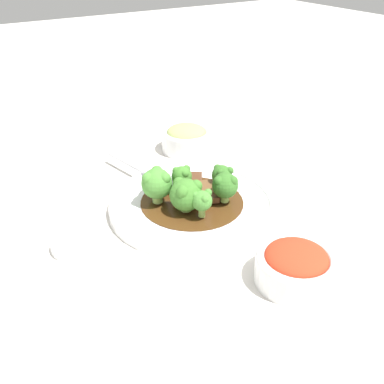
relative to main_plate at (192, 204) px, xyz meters
name	(u,v)px	position (x,y,z in m)	size (l,w,h in m)	color
ground_plane	(192,209)	(0.00, 0.00, -0.01)	(4.00, 4.00, 0.00)	silver
main_plate	(192,204)	(0.00, 0.00, 0.00)	(0.28, 0.28, 0.02)	white
beef_strip_0	(210,189)	(-0.04, -0.01, 0.01)	(0.05, 0.06, 0.01)	brown
beef_strip_1	(191,182)	(-0.03, -0.05, 0.01)	(0.07, 0.07, 0.01)	#56331E
beef_strip_2	(199,196)	(-0.01, 0.01, 0.01)	(0.07, 0.06, 0.01)	#56331E
broccoli_floret_0	(157,183)	(0.05, -0.03, 0.05)	(0.05, 0.05, 0.06)	#8EB756
broccoli_floret_1	(186,194)	(0.03, 0.02, 0.04)	(0.05, 0.05, 0.06)	#7FA84C
broccoli_floret_2	(183,176)	(0.00, -0.03, 0.04)	(0.04, 0.04, 0.05)	#7FA84C
broccoli_floret_3	(157,179)	(0.04, -0.05, 0.04)	(0.04, 0.04, 0.05)	#8EB756
broccoli_floret_4	(222,175)	(-0.07, -0.01, 0.03)	(0.04, 0.04, 0.04)	#8EB756
broccoli_floret_5	(202,201)	(0.01, 0.05, 0.04)	(0.03, 0.03, 0.05)	#7FA84C
broccoli_floret_6	(225,185)	(-0.04, 0.03, 0.04)	(0.04, 0.04, 0.05)	#8EB756
serving_spoon	(160,179)	(0.02, -0.08, 0.02)	(0.07, 0.21, 0.01)	silver
side_bowl_kimchi	(296,265)	(-0.02, 0.23, 0.02)	(0.11, 0.11, 0.05)	white
side_bowl_appetizer	(187,138)	(-0.12, -0.21, 0.02)	(0.11, 0.11, 0.06)	white
sauce_dish	(77,244)	(0.20, 0.00, 0.00)	(0.08, 0.08, 0.01)	white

